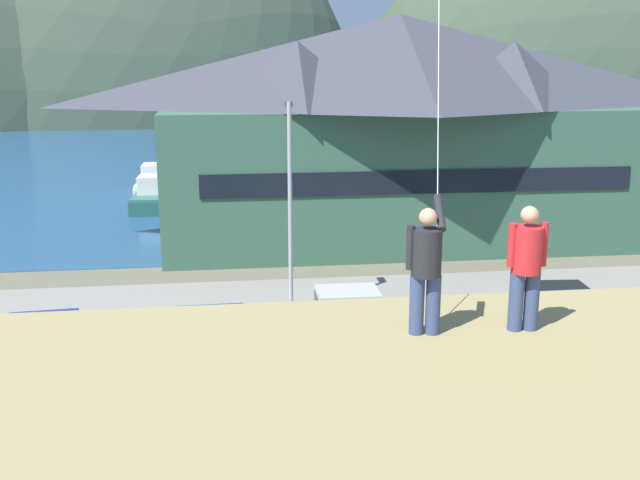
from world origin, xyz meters
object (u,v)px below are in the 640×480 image
parked_car_front_row_silver (46,345)px  parked_car_mid_row_far (468,381)px  parked_car_front_row_red (244,416)px  parked_car_back_row_right (215,338)px  person_kite_flyer (426,266)px  parked_car_mid_row_near (21,416)px  person_companion (526,264)px  parked_car_mid_row_center (553,310)px  wharf_dock (204,191)px  moored_boat_wharfside (151,197)px  parking_light_pole (290,196)px  harbor_lodge (398,122)px  moored_boat_inner_slip (155,183)px  moored_boat_outer_mooring (252,181)px  parked_car_lone_by_shed (345,314)px

parked_car_front_row_silver → parked_car_mid_row_far: size_ratio=1.02×
parked_car_front_row_red → parked_car_back_row_right: (-0.72, 5.38, 0.00)m
parked_car_front_row_red → person_kite_flyer: (2.33, -7.69, 5.95)m
parked_car_mid_row_near → parked_car_front_row_red: size_ratio=0.99×
parked_car_back_row_right → person_companion: bearing=-71.3°
parked_car_mid_row_center → parked_car_mid_row_near: (-16.41, -5.83, 0.00)m
parked_car_front_row_silver → person_kite_flyer: person_kite_flyer is taller
wharf_dock → person_kite_flyer: bearing=-84.7°
parked_car_mid_row_far → person_kite_flyer: 11.39m
moored_boat_wharfside → parking_light_pole: size_ratio=0.78×
harbor_lodge → person_kite_flyer: bearing=-102.5°
parked_car_mid_row_center → parked_car_front_row_red: same height
parked_car_mid_row_center → parked_car_back_row_right: 11.73m
moored_boat_wharfside → parked_car_front_row_red: moored_boat_wharfside is taller
harbor_lodge → moored_boat_inner_slip: harbor_lodge is taller
harbor_lodge → parked_car_mid_row_near: harbor_lodge is taller
person_kite_flyer → moored_boat_wharfside: bearing=100.5°
harbor_lodge → moored_boat_wharfside: size_ratio=4.14×
moored_boat_inner_slip → parked_car_mid_row_center: moored_boat_inner_slip is taller
moored_boat_outer_mooring → parked_car_front_row_silver: (-7.66, -32.02, 0.34)m
harbor_lodge → parked_car_front_row_red: (-8.90, -21.81, -5.17)m
parked_car_lone_by_shed → person_companion: person_companion is taller
parked_car_lone_by_shed → parking_light_pole: 4.97m
moored_boat_inner_slip → parked_car_lone_by_shed: bearing=-73.7°
parking_light_pole → moored_boat_inner_slip: bearing=105.0°
harbor_lodge → moored_boat_inner_slip: 21.57m
harbor_lodge → parked_car_front_row_red: 24.12m
parked_car_mid_row_center → parked_car_lone_by_shed: size_ratio=1.03×
wharf_dock → parked_car_lone_by_shed: (5.37, -28.58, 0.71)m
parked_car_front_row_red → parked_car_mid_row_far: bearing=11.5°
parking_light_pole → harbor_lodge: bearing=59.8°
harbor_lodge → parked_car_mid_row_center: (2.06, -15.28, -5.17)m
parked_car_back_row_right → moored_boat_outer_mooring: bearing=85.5°
harbor_lodge → person_companion: bearing=-100.0°
moored_boat_outer_mooring → person_companion: person_companion is taller
harbor_lodge → parked_car_mid_row_near: (-14.36, -21.11, -5.17)m
parked_car_mid_row_center → parked_car_front_row_red: 12.75m
parked_car_mid_row_far → parking_light_pole: 10.39m
moored_boat_outer_mooring → parked_car_front_row_silver: 32.93m
moored_boat_outer_mooring → moored_boat_inner_slip: (-6.93, -0.28, -0.00)m
wharf_dock → parked_car_mid_row_far: parked_car_mid_row_far is taller
harbor_lodge → parked_car_back_row_right: bearing=-120.3°
parked_car_front_row_silver → parked_car_back_row_right: bearing=-1.2°
moored_boat_outer_mooring → moored_boat_inner_slip: 6.94m
parked_car_mid_row_near → person_companion: size_ratio=2.43×
parked_car_lone_by_shed → person_companion: (0.02, -14.79, 5.93)m
moored_boat_wharfside → moored_boat_outer_mooring: (6.77, 5.60, 0.00)m
person_kite_flyer → person_companion: 1.38m
moored_boat_inner_slip → parked_car_front_row_silver: moored_boat_inner_slip is taller
parked_car_mid_row_far → parked_car_lone_by_shed: size_ratio=1.01×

